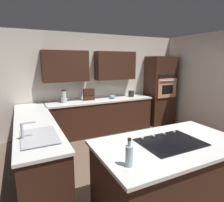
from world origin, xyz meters
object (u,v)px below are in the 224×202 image
Objects in this scene: wall_oven at (160,90)px; mixing_bowl at (112,97)px; kettle at (131,94)px; sink_unit at (39,136)px; spice_rack at (89,94)px; oil_bottle at (129,155)px; blender at (64,97)px; cooktop at (170,142)px.

mixing_bowl is at bearing -1.36° from wall_oven.
kettle is (1.00, -0.04, -0.03)m from wall_oven.
mixing_bowl is at bearing -135.56° from sink_unit.
spice_rack is 1.75× the size of kettle.
wall_oven is 7.07× the size of oil_bottle.
oil_bottle is at bearing 58.31° from kettle.
blender is at bearing 0.00° from mixing_bowl.
kettle is (-1.90, 0.00, -0.05)m from blender.
cooktop is 2.65× the size of oil_bottle.
wall_oven is 2.90m from blender.
blender is 1.84× the size of kettle.
oil_bottle is (1.36, 3.18, 0.07)m from mixing_bowl.
sink_unit is 3.99× the size of mixing_bowl.
oil_bottle is at bearing 88.89° from blender.
blender is (2.90, -0.04, 0.02)m from wall_oven.
oil_bottle is (0.74, 0.25, 0.11)m from cooktop.
wall_oven is at bearing -133.33° from oil_bottle.
spice_rack reaches higher than sink_unit.
kettle is (-1.25, 0.05, -0.06)m from spice_rack.
spice_rack is at bearing -89.35° from cooktop.
spice_rack is at bearing -102.45° from oil_bottle.
mixing_bowl is at bearing -113.19° from oil_bottle.
wall_oven is 6.41× the size of blender.
cooktop is 0.79m from oil_bottle.
blender is 1.80× the size of mixing_bowl.
sink_unit is 1.71m from cooktop.
blender reaches higher than kettle.
sink_unit is 2.21× the size of blender.
cooktop is at bearing 52.52° from wall_oven.
kettle reaches higher than cooktop.
wall_oven reaches higher than sink_unit.
cooktop is at bearing 90.65° from spice_rack.
cooktop is 2.40× the size of blender.
kettle is at bearing 177.89° from spice_rack.
sink_unit is 2.18m from blender.
blender is 1.05× the size of spice_rack.
spice_rack is 1.25m from kettle.
spice_rack reaches higher than oil_bottle.
sink_unit is 0.92× the size of cooktop.
mixing_bowl is 0.61× the size of oil_bottle.
blender is 0.65m from spice_rack.
sink_unit is at bearing 69.09° from blender.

